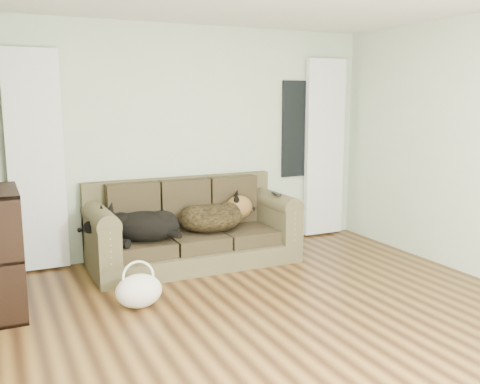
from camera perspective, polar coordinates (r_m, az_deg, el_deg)
name	(u,v)px	position (r m, az deg, el deg)	size (l,w,h in m)	color
floor	(304,329)	(4.34, 6.82, -14.36)	(5.00, 5.00, 0.00)	#341E0F
wall_back	(191,141)	(6.23, -5.28, 5.48)	(4.50, 0.04, 2.60)	beige
curtain_left	(36,162)	(5.81, -20.95, 3.05)	(0.55, 0.08, 2.25)	white
curtain_right	(324,148)	(7.00, 8.99, 4.66)	(0.55, 0.08, 2.25)	white
window_pane	(299,129)	(6.83, 6.36, 6.69)	(0.50, 0.03, 1.20)	black
sofa	(193,223)	(5.81, -4.99, -3.32)	(2.21, 0.95, 0.90)	brown
dog_black_lab	(140,228)	(5.54, -10.62, -3.81)	(0.73, 0.51, 0.31)	black
dog_shepherd	(214,218)	(5.86, -2.78, -2.80)	(0.75, 0.53, 0.33)	black
tv_remote	(276,194)	(5.99, 3.91, -0.19)	(0.06, 0.20, 0.02)	black
tote_bag	(139,289)	(4.75, -10.75, -10.18)	(0.40, 0.31, 0.29)	silver
bookshelf	(2,254)	(4.92, -24.06, -6.03)	(0.31, 0.84, 1.05)	black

